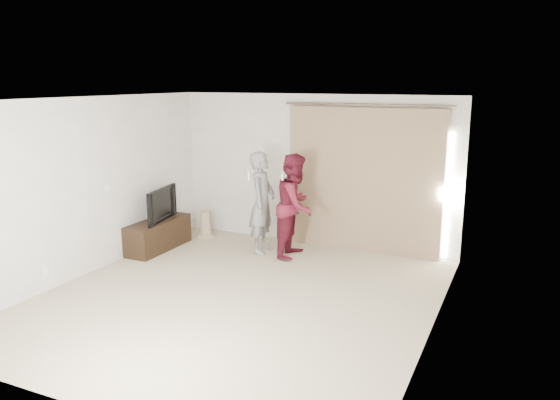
% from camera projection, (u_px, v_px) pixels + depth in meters
% --- Properties ---
extents(floor, '(5.50, 5.50, 0.00)m').
position_uv_depth(floor, '(238.00, 298.00, 7.25)').
color(floor, tan).
rests_on(floor, ground).
extents(wall_back, '(5.00, 0.04, 2.60)m').
position_uv_depth(wall_back, '(314.00, 170.00, 9.41)').
color(wall_back, silver).
rests_on(wall_back, ground).
extents(wall_left, '(0.04, 5.50, 2.60)m').
position_uv_depth(wall_left, '(87.00, 187.00, 7.98)').
color(wall_left, silver).
rests_on(wall_left, ground).
extents(ceiling, '(5.00, 5.50, 0.01)m').
position_uv_depth(ceiling, '(234.00, 99.00, 6.68)').
color(ceiling, white).
rests_on(ceiling, wall_back).
extents(curtain, '(2.80, 0.11, 2.46)m').
position_uv_depth(curtain, '(364.00, 181.00, 8.99)').
color(curtain, '#92745A').
rests_on(curtain, ground).
extents(tv_console, '(0.45, 1.31, 0.50)m').
position_uv_depth(tv_console, '(158.00, 235.00, 9.28)').
color(tv_console, black).
rests_on(tv_console, ground).
extents(tv, '(0.30, 0.99, 0.56)m').
position_uv_depth(tv, '(157.00, 204.00, 9.16)').
color(tv, black).
rests_on(tv, tv_console).
extents(scratching_post, '(0.36, 0.36, 0.48)m').
position_uv_depth(scratching_post, '(205.00, 227.00, 10.00)').
color(scratching_post, tan).
rests_on(scratching_post, ground).
extents(person_man, '(0.49, 0.67, 1.69)m').
position_uv_depth(person_man, '(262.00, 203.00, 9.00)').
color(person_man, gray).
rests_on(person_man, ground).
extents(person_woman, '(0.68, 0.85, 1.69)m').
position_uv_depth(person_woman, '(295.00, 205.00, 8.82)').
color(person_woman, maroon).
rests_on(person_woman, ground).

